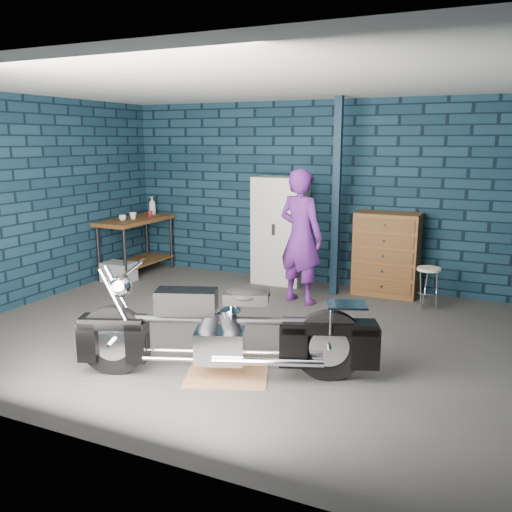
{
  "coord_description": "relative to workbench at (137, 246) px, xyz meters",
  "views": [
    {
      "loc": [
        2.64,
        -5.21,
        2.12
      ],
      "look_at": [
        0.1,
        0.3,
        0.83
      ],
      "focal_mm": 38.0,
      "sensor_mm": 36.0,
      "label": 1
    }
  ],
  "objects": [
    {
      "name": "room_walls",
      "position": [
        2.68,
        -1.2,
        1.45
      ],
      "size": [
        6.02,
        5.01,
        2.71
      ],
      "color": "#0E2330",
      "rests_on": "ground"
    },
    {
      "name": "locker",
      "position": [
        2.29,
        0.48,
        0.34
      ],
      "size": [
        0.75,
        0.53,
        1.6
      ],
      "primitive_type": "cube",
      "color": "beige",
      "rests_on": "ground"
    },
    {
      "name": "cup_b",
      "position": [
        0.02,
        -0.08,
        0.51
      ],
      "size": [
        0.14,
        0.14,
        0.11
      ],
      "primitive_type": "imported",
      "rotation": [
        0.0,
        0.0,
        -0.28
      ],
      "color": "beige",
      "rests_on": "workbench"
    },
    {
      "name": "workbench",
      "position": [
        0.0,
        0.0,
        0.0
      ],
      "size": [
        0.6,
        1.4,
        0.91
      ],
      "primitive_type": "cube",
      "color": "brown",
      "rests_on": "ground"
    },
    {
      "name": "bottle",
      "position": [
        -0.02,
        0.49,
        0.6
      ],
      "size": [
        0.14,
        0.14,
        0.3
      ],
      "primitive_type": "imported",
      "rotation": [
        0.0,
        0.0,
        -0.25
      ],
      "color": "gray",
      "rests_on": "workbench"
    },
    {
      "name": "tool_chest",
      "position": [
        3.89,
        0.48,
        0.12
      ],
      "size": [
        0.86,
        0.48,
        1.15
      ],
      "primitive_type": "cube",
      "color": "brown",
      "rests_on": "ground"
    },
    {
      "name": "support_post",
      "position": [
        3.23,
        0.2,
        0.9
      ],
      "size": [
        0.1,
        0.1,
        2.7
      ],
      "primitive_type": "cube",
      "color": "#102434",
      "rests_on": "ground"
    },
    {
      "name": "motorcycle",
      "position": [
        3.13,
        -2.86,
        0.06
      ],
      "size": [
        2.4,
        1.42,
        1.02
      ],
      "primitive_type": null,
      "rotation": [
        0.0,
        0.0,
        0.37
      ],
      "color": "black",
      "rests_on": "ground"
    },
    {
      "name": "cup_a",
      "position": [
        -0.02,
        -0.29,
        0.5
      ],
      "size": [
        0.13,
        0.13,
        0.09
      ],
      "primitive_type": "imported",
      "rotation": [
        0.0,
        0.0,
        0.17
      ],
      "color": "beige",
      "rests_on": "workbench"
    },
    {
      "name": "ground",
      "position": [
        2.68,
        -1.75,
        -0.46
      ],
      "size": [
        6.0,
        6.0,
        0.0
      ],
      "primitive_type": "plane",
      "color": "#44413F",
      "rests_on": "ground"
    },
    {
      "name": "storage_bin",
      "position": [
        0.02,
        -0.5,
        -0.31
      ],
      "size": [
        0.47,
        0.34,
        0.29
      ],
      "primitive_type": "cube",
      "color": "gray",
      "rests_on": "ground"
    },
    {
      "name": "drip_mat",
      "position": [
        3.13,
        -2.86,
        -0.45
      ],
      "size": [
        0.9,
        0.79,
        0.01
      ],
      "primitive_type": "cube",
      "rotation": [
        0.0,
        0.0,
        0.37
      ],
      "color": "#9A6A43",
      "rests_on": "ground"
    },
    {
      "name": "mug_red",
      "position": [
        0.1,
        0.26,
        0.5
      ],
      "size": [
        0.08,
        0.08,
        0.1
      ],
      "primitive_type": "cylinder",
      "rotation": [
        0.0,
        0.0,
        0.1
      ],
      "color": "maroon",
      "rests_on": "workbench"
    },
    {
      "name": "shop_stool",
      "position": [
        4.52,
        0.03,
        -0.18
      ],
      "size": [
        0.34,
        0.34,
        0.54
      ],
      "primitive_type": null,
      "rotation": [
        0.0,
        0.0,
        -0.16
      ],
      "color": "beige",
      "rests_on": "ground"
    },
    {
      "name": "person",
      "position": [
        2.93,
        -0.37,
        0.43
      ],
      "size": [
        0.74,
        0.6,
        1.78
      ],
      "primitive_type": "imported",
      "rotation": [
        0.0,
        0.0,
        2.85
      ],
      "color": "#5C207B",
      "rests_on": "ground"
    }
  ]
}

